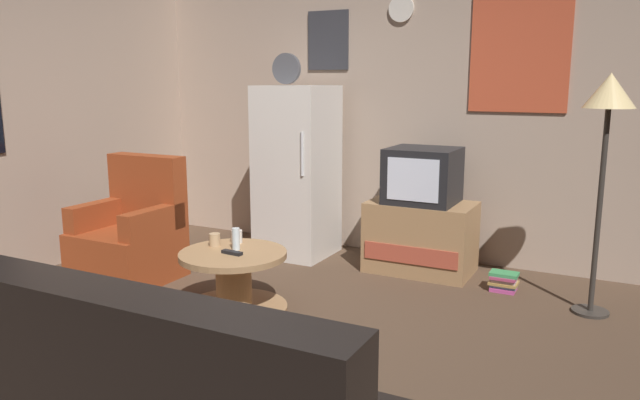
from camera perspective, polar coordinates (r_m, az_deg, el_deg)
ground_plane at (r=3.56m, az=-5.82°, el=-14.59°), size 12.00×12.00×0.00m
wall_with_art at (r=5.42m, az=8.33°, el=9.37°), size 5.20×0.12×2.76m
fridge at (r=5.38m, az=-2.17°, el=2.72°), size 0.60×0.62×1.77m
tv_stand at (r=5.04m, az=9.41°, el=-3.44°), size 0.84×0.53×0.58m
crt_tv at (r=4.93m, az=9.60°, el=2.28°), size 0.54×0.51×0.44m
standing_lamp at (r=4.29m, az=25.40°, el=7.63°), size 0.32×0.32×1.59m
coffee_table at (r=4.17m, az=-8.09°, el=-7.61°), size 0.72×0.72×0.42m
wine_glass at (r=4.13m, az=-7.88°, el=-3.64°), size 0.05×0.05×0.15m
mug_ceramic_white at (r=4.32m, az=-7.80°, el=-3.41°), size 0.08×0.08×0.09m
mug_ceramic_tan at (r=4.25m, az=-9.84°, el=-3.70°), size 0.08×0.08×0.09m
remote_control at (r=4.05m, az=-8.25°, el=-4.90°), size 0.15×0.06×0.02m
armchair at (r=5.01m, az=-17.22°, el=-3.28°), size 0.68×0.68×0.96m
book_stack at (r=4.77m, az=16.84°, el=-7.32°), size 0.20×0.16×0.14m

